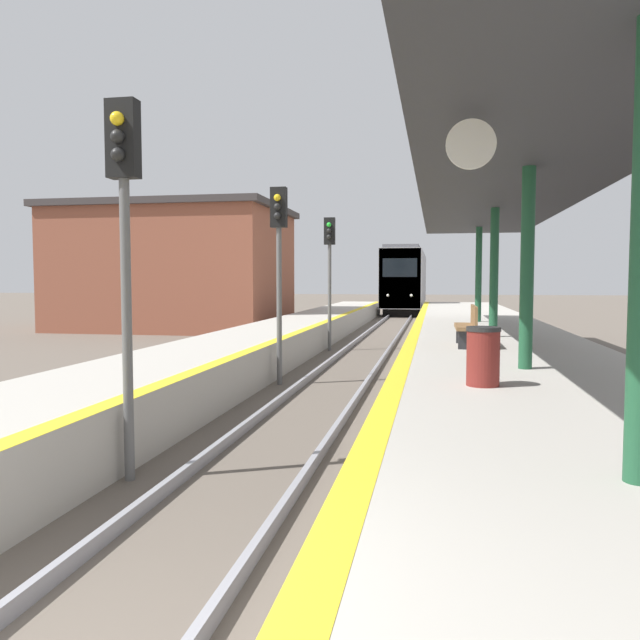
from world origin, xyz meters
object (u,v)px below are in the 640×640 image
(train, at_px, (406,280))
(signal_far, at_px, (330,258))
(signal_mid, at_px, (279,247))
(bench, at_px, (468,325))
(signal_near, at_px, (124,217))
(trash_bin, at_px, (483,356))

(train, xyz_separation_m, signal_far, (-1.30, -27.80, 0.77))
(signal_mid, distance_m, signal_far, 6.97)
(signal_far, distance_m, bench, 7.86)
(signal_near, xyz_separation_m, signal_far, (0.07, 13.94, 0.00))
(signal_near, relative_size, bench, 2.71)
(signal_near, relative_size, signal_far, 1.00)
(trash_bin, bearing_deg, train, 94.19)
(signal_near, bearing_deg, signal_far, 89.73)
(signal_near, distance_m, signal_far, 13.94)
(signal_near, bearing_deg, signal_mid, 89.30)
(signal_mid, xyz_separation_m, bench, (4.24, 0.60, -1.74))
(train, distance_m, signal_mid, 34.80)
(trash_bin, bearing_deg, signal_far, 109.69)
(train, xyz_separation_m, signal_near, (-1.37, -41.74, 0.77))
(train, height_order, signal_mid, train)
(signal_far, bearing_deg, signal_near, -90.27)
(train, relative_size, trash_bin, 22.27)
(train, height_order, signal_far, train)
(train, distance_m, trash_bin, 39.63)
(signal_near, xyz_separation_m, bench, (4.32, 7.57, -1.74))
(signal_far, bearing_deg, bench, -56.27)
(train, bearing_deg, signal_near, -91.88)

